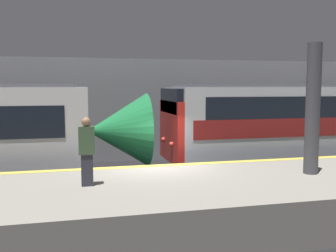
% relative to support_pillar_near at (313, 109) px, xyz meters
% --- Properties ---
extents(ground_plane, '(120.00, 120.00, 0.00)m').
position_rel_support_pillar_near_xyz_m(ground_plane, '(-3.91, 2.19, -2.88)').
color(ground_plane, black).
extents(platform, '(40.00, 4.52, 1.11)m').
position_rel_support_pillar_near_xyz_m(platform, '(-3.91, -0.07, -2.33)').
color(platform, gray).
rests_on(platform, ground).
extents(station_rear_barrier, '(50.00, 0.15, 4.77)m').
position_rel_support_pillar_near_xyz_m(station_rear_barrier, '(-3.91, 8.81, -0.50)').
color(station_rear_barrier, '#939399').
rests_on(station_rear_barrier, ground).
extents(support_pillar_near, '(0.39, 0.39, 3.57)m').
position_rel_support_pillar_near_xyz_m(support_pillar_near, '(0.00, 0.00, 0.00)').
color(support_pillar_near, '#47474C').
rests_on(support_pillar_near, platform).
extents(person_waiting, '(0.38, 0.24, 1.67)m').
position_rel_support_pillar_near_xyz_m(person_waiting, '(-6.06, 0.12, -0.91)').
color(person_waiting, '#2D2D38').
rests_on(person_waiting, platform).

